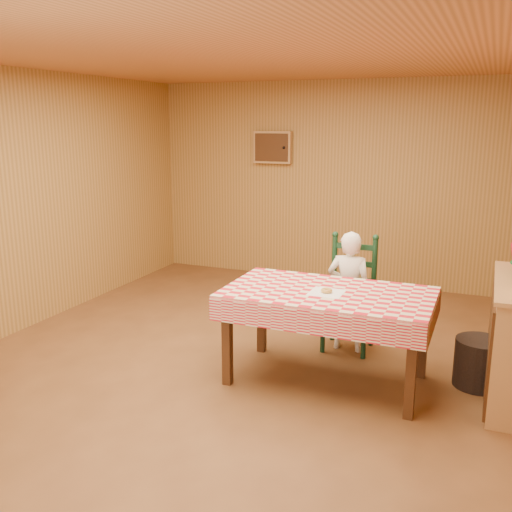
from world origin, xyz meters
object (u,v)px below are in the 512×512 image
(ladder_chair, at_px, (350,296))
(seated_child, at_px, (349,291))
(storage_bin, at_px, (479,363))
(dining_table, at_px, (328,301))

(ladder_chair, relative_size, seated_child, 0.96)
(ladder_chair, height_order, storage_bin, ladder_chair)
(seated_child, distance_m, storage_bin, 1.27)
(seated_child, bearing_deg, ladder_chair, -90.00)
(ladder_chair, bearing_deg, dining_table, -90.00)
(ladder_chair, relative_size, storage_bin, 2.75)
(storage_bin, bearing_deg, ladder_chair, 160.62)
(seated_child, bearing_deg, dining_table, 90.00)
(ladder_chair, height_order, seated_child, seated_child)
(dining_table, relative_size, storage_bin, 4.21)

